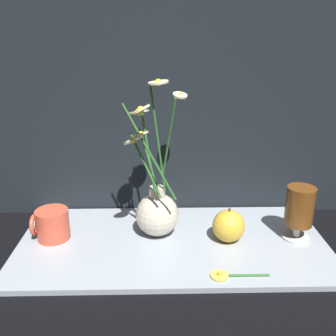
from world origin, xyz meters
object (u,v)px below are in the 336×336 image
(orange_fruit, at_px, (229,226))
(tea_glass, at_px, (299,208))
(vase_with_flowers, at_px, (157,209))
(yellow_mug, at_px, (52,224))

(orange_fruit, bearing_deg, tea_glass, 1.70)
(vase_with_flowers, height_order, yellow_mug, vase_with_flowers)
(yellow_mug, bearing_deg, vase_with_flowers, 2.83)
(orange_fruit, bearing_deg, vase_with_flowers, 169.39)
(tea_glass, relative_size, orange_fruit, 1.56)
(yellow_mug, height_order, orange_fruit, orange_fruit)
(vase_with_flowers, height_order, orange_fruit, vase_with_flowers)
(vase_with_flowers, bearing_deg, orange_fruit, -10.61)
(vase_with_flowers, distance_m, tea_glass, 0.33)
(vase_with_flowers, distance_m, orange_fruit, 0.17)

